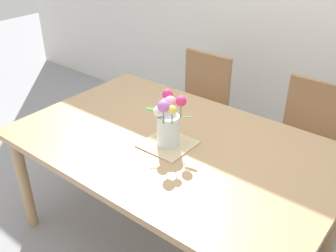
# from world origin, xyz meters

# --- Properties ---
(ground_plane) EXTENTS (12.00, 12.00, 0.00)m
(ground_plane) POSITION_xyz_m (0.00, 0.00, 0.00)
(ground_plane) COLOR #939399
(dining_table) EXTENTS (1.84, 1.16, 0.75)m
(dining_table) POSITION_xyz_m (0.00, 0.00, 0.68)
(dining_table) COLOR tan
(dining_table) RESTS_ON ground_plane
(chair_left) EXTENTS (0.42, 0.42, 0.90)m
(chair_left) POSITION_xyz_m (-0.45, 0.92, 0.52)
(chair_left) COLOR #9E7047
(chair_left) RESTS_ON ground_plane
(chair_right) EXTENTS (0.42, 0.42, 0.90)m
(chair_right) POSITION_xyz_m (0.45, 0.92, 0.52)
(chair_right) COLOR #9E7047
(chair_right) RESTS_ON ground_plane
(placemat) EXTENTS (0.26, 0.26, 0.01)m
(placemat) POSITION_xyz_m (-0.01, -0.05, 0.76)
(placemat) COLOR #CCB789
(placemat) RESTS_ON dining_table
(flower_vase) EXTENTS (0.24, 0.21, 0.30)m
(flower_vase) POSITION_xyz_m (-0.01, -0.04, 0.91)
(flower_vase) COLOR silver
(flower_vase) RESTS_ON placemat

